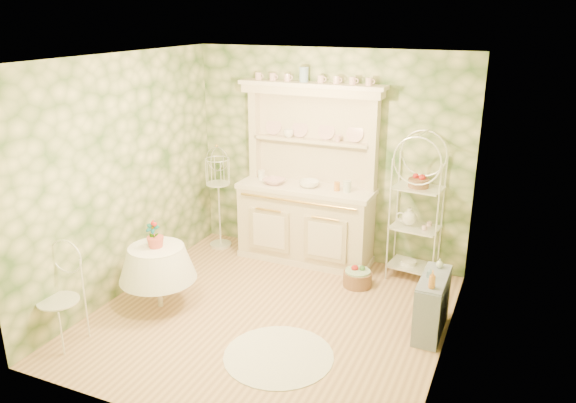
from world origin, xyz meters
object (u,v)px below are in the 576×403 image
at_px(birdcage_stand, 219,199).
at_px(bakers_rack, 417,205).
at_px(kitchen_dresser, 306,176).
at_px(cafe_chair, 59,307).
at_px(round_table, 158,276).
at_px(floor_basket, 358,276).
at_px(side_shelf, 432,304).

bearing_deg(birdcage_stand, bakers_rack, 2.57).
bearing_deg(birdcage_stand, kitchen_dresser, 3.20).
relative_size(cafe_chair, birdcage_stand, 0.56).
bearing_deg(kitchen_dresser, birdcage_stand, -176.80).
distance_m(kitchen_dresser, round_table, 2.21).
bearing_deg(bakers_rack, cafe_chair, -128.36).
bearing_deg(floor_basket, birdcage_stand, 169.58).
xyz_separation_m(round_table, cafe_chair, (-0.46, -0.97, 0.02)).
xyz_separation_m(kitchen_dresser, birdcage_stand, (-1.24, -0.07, -0.45)).
height_order(bakers_rack, birdcage_stand, bakers_rack).
relative_size(side_shelf, floor_basket, 1.85).
relative_size(kitchen_dresser, bakers_rack, 1.22).
xyz_separation_m(side_shelf, birdcage_stand, (-3.08, 1.05, 0.38)).
bearing_deg(side_shelf, bakers_rack, 110.17).
bearing_deg(floor_basket, cafe_chair, -135.05).
relative_size(kitchen_dresser, side_shelf, 3.20).
bearing_deg(birdcage_stand, side_shelf, -18.90).
bearing_deg(kitchen_dresser, round_table, -119.11).
relative_size(round_table, floor_basket, 1.88).
bearing_deg(kitchen_dresser, side_shelf, -31.49).
xyz_separation_m(bakers_rack, birdcage_stand, (-2.64, -0.12, -0.25)).
height_order(round_table, floor_basket, round_table).
bearing_deg(bakers_rack, birdcage_stand, -170.38).
xyz_separation_m(side_shelf, round_table, (-2.84, -0.68, 0.06)).
xyz_separation_m(side_shelf, floor_basket, (-0.98, 0.67, -0.18)).
bearing_deg(round_table, birdcage_stand, 97.84).
relative_size(bakers_rack, birdcage_stand, 1.36).
height_order(kitchen_dresser, birdcage_stand, kitchen_dresser).
height_order(kitchen_dresser, bakers_rack, kitchen_dresser).
bearing_deg(cafe_chair, birdcage_stand, 79.28).
relative_size(kitchen_dresser, cafe_chair, 2.95).
distance_m(side_shelf, round_table, 2.92).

